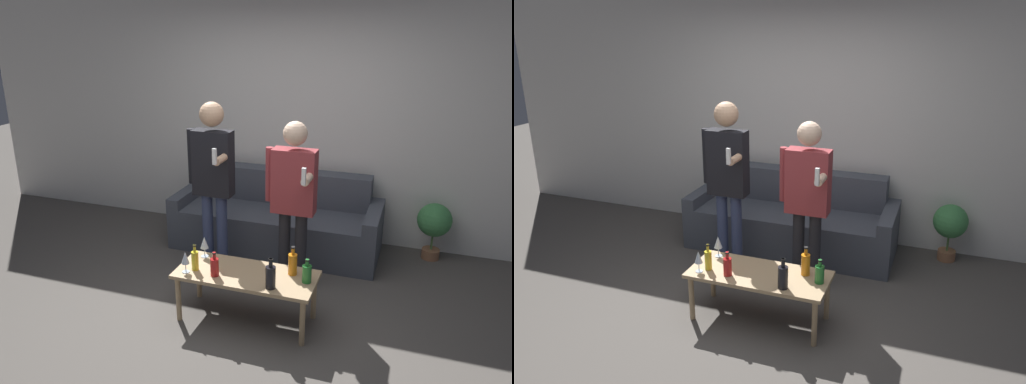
# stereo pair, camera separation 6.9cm
# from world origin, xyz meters

# --- Properties ---
(ground_plane) EXTENTS (16.00, 16.00, 0.00)m
(ground_plane) POSITION_xyz_m (0.00, 0.00, 0.00)
(ground_plane) COLOR #514C47
(wall_back) EXTENTS (8.00, 0.06, 2.70)m
(wall_back) POSITION_xyz_m (0.00, 2.12, 1.35)
(wall_back) COLOR silver
(wall_back) RESTS_ON ground_plane
(couch) EXTENTS (2.19, 0.80, 0.81)m
(couch) POSITION_xyz_m (-0.06, 1.65, 0.30)
(couch) COLOR #474C56
(couch) RESTS_ON ground_plane
(coffee_table) EXTENTS (1.15, 0.49, 0.43)m
(coffee_table) POSITION_xyz_m (0.11, 0.23, 0.38)
(coffee_table) COLOR tan
(coffee_table) RESTS_ON ground_plane
(bottle_orange) EXTENTS (0.06, 0.06, 0.22)m
(bottle_orange) POSITION_xyz_m (-0.30, 0.15, 0.52)
(bottle_orange) COLOR yellow
(bottle_orange) RESTS_ON coffee_table
(bottle_green) EXTENTS (0.07, 0.07, 0.24)m
(bottle_green) POSITION_xyz_m (0.47, 0.33, 0.52)
(bottle_green) COLOR orange
(bottle_green) RESTS_ON coffee_table
(bottle_dark) EXTENTS (0.07, 0.07, 0.20)m
(bottle_dark) POSITION_xyz_m (-0.11, 0.11, 0.51)
(bottle_dark) COLOR #B21E1E
(bottle_dark) RESTS_ON coffee_table
(bottle_yellow) EXTENTS (0.08, 0.08, 0.25)m
(bottle_yellow) POSITION_xyz_m (0.37, 0.07, 0.53)
(bottle_yellow) COLOR black
(bottle_yellow) RESTS_ON coffee_table
(bottle_red) EXTENTS (0.07, 0.07, 0.20)m
(bottle_red) POSITION_xyz_m (0.61, 0.25, 0.51)
(bottle_red) COLOR #23752D
(bottle_red) RESTS_ON coffee_table
(wine_glass_near) EXTENTS (0.07, 0.07, 0.18)m
(wine_glass_near) POSITION_xyz_m (-0.35, 0.08, 0.55)
(wine_glass_near) COLOR silver
(wine_glass_near) RESTS_ON coffee_table
(wine_glass_far) EXTENTS (0.07, 0.07, 0.19)m
(wine_glass_far) POSITION_xyz_m (-0.33, 0.39, 0.56)
(wine_glass_far) COLOR silver
(wine_glass_far) RESTS_ON coffee_table
(person_standing_left) EXTENTS (0.44, 0.42, 1.68)m
(person_standing_left) POSITION_xyz_m (-0.46, 0.89, 1.01)
(person_standing_left) COLOR navy
(person_standing_left) RESTS_ON ground_plane
(person_standing_right) EXTENTS (0.45, 0.40, 1.57)m
(person_standing_right) POSITION_xyz_m (0.33, 0.83, 0.93)
(person_standing_right) COLOR #232328
(person_standing_right) RESTS_ON ground_plane
(potted_plant) EXTENTS (0.34, 0.34, 0.60)m
(potted_plant) POSITION_xyz_m (1.54, 1.90, 0.40)
(potted_plant) COLOR #936042
(potted_plant) RESTS_ON ground_plane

